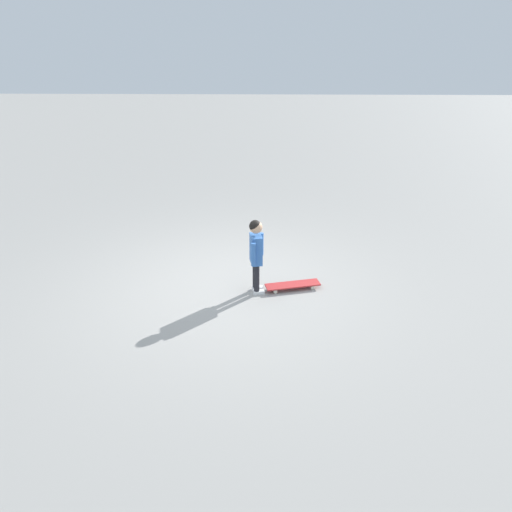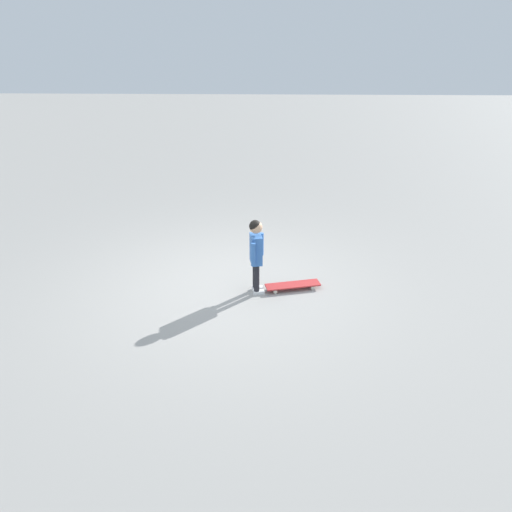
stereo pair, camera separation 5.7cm
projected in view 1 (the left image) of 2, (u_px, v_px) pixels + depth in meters
name	position (u px, v px, depth m)	size (l,w,h in m)	color
ground_plane	(227.00, 287.00, 6.52)	(50.00, 50.00, 0.00)	gray
child_person	(256.00, 249.00, 6.11)	(0.39, 0.21, 1.06)	black
skateboard	(293.00, 285.00, 6.44)	(0.37, 0.79, 0.07)	#B22D2D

